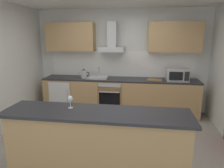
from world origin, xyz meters
name	(u,v)px	position (x,y,z in m)	size (l,w,h in m)	color
ground	(110,145)	(0.00, 0.00, -0.01)	(5.36, 4.87, 0.02)	gray
wall_back	(121,61)	(0.00, 2.00, 1.30)	(5.36, 0.12, 2.60)	silver
backsplash_tile	(121,64)	(0.00, 1.92, 1.23)	(3.71, 0.02, 0.66)	white
counter_back	(120,96)	(0.00, 1.62, 0.45)	(3.84, 0.60, 0.90)	tan
counter_island	(97,143)	(-0.05, -0.84, 0.48)	(2.55, 0.64, 0.95)	tan
upper_cabinets	(121,37)	(0.00, 1.77, 1.91)	(3.79, 0.32, 0.70)	tan
oven	(111,96)	(-0.21, 1.59, 0.46)	(0.60, 0.62, 0.80)	slate
refrigerator	(64,95)	(-1.48, 1.59, 0.43)	(0.58, 0.60, 0.85)	white
microwave	(177,75)	(1.37, 1.56, 1.05)	(0.50, 0.38, 0.30)	#B7BABC
sink	(98,77)	(-0.55, 1.60, 0.93)	(0.50, 0.40, 0.26)	silver
kettle	(84,74)	(-0.90, 1.56, 1.01)	(0.29, 0.15, 0.24)	#B7BABC
range_hood	(112,42)	(-0.21, 1.72, 1.79)	(0.62, 0.45, 0.72)	#B7BABC
wine_glass	(70,100)	(-0.44, -0.74, 1.08)	(0.08, 0.08, 0.18)	silver
chopping_board	(154,80)	(0.85, 1.57, 0.91)	(0.34, 0.22, 0.02)	#9E7247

